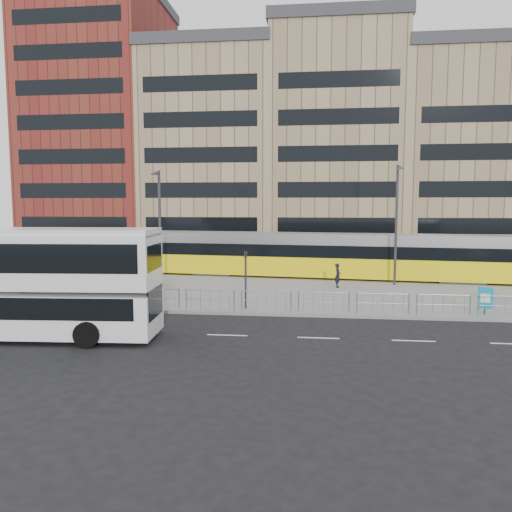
# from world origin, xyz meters

# --- Properties ---
(ground) EXTENTS (120.00, 120.00, 0.00)m
(ground) POSITION_xyz_m (0.00, 0.00, 0.00)
(ground) COLOR black
(ground) RESTS_ON ground
(plaza) EXTENTS (64.00, 24.00, 0.15)m
(plaza) POSITION_xyz_m (0.00, 12.00, 0.07)
(plaza) COLOR slate
(plaza) RESTS_ON ground
(kerb) EXTENTS (64.00, 0.25, 0.17)m
(kerb) POSITION_xyz_m (0.00, 0.05, 0.07)
(kerb) COLOR gray
(kerb) RESTS_ON ground
(building_row) EXTENTS (70.40, 18.40, 31.20)m
(building_row) POSITION_xyz_m (1.55, 34.27, 12.91)
(building_row) COLOR maroon
(building_row) RESTS_ON ground
(pedestrian_barrier) EXTENTS (32.07, 0.07, 1.10)m
(pedestrian_barrier) POSITION_xyz_m (2.00, 0.50, 0.98)
(pedestrian_barrier) COLOR #93969B
(pedestrian_barrier) RESTS_ON plaza
(road_markings) EXTENTS (62.00, 0.12, 0.01)m
(road_markings) POSITION_xyz_m (1.00, -4.00, 0.01)
(road_markings) COLOR white
(road_markings) RESTS_ON ground
(double_decker_bus) EXTENTS (11.97, 3.58, 4.73)m
(double_decker_bus) POSITION_xyz_m (-10.79, -5.39, 2.56)
(double_decker_bus) COLOR white
(double_decker_bus) RESTS_ON ground
(tram) EXTENTS (28.89, 5.90, 3.39)m
(tram) POSITION_xyz_m (3.13, 12.95, 1.85)
(tram) COLOR yellow
(tram) RESTS_ON plaza
(ad_panel) EXTENTS (0.73, 0.25, 1.39)m
(ad_panel) POSITION_xyz_m (10.49, 1.03, 0.96)
(ad_panel) COLOR #2D2D30
(ad_panel) RESTS_ON plaza
(pedestrian) EXTENTS (0.46, 0.64, 1.64)m
(pedestrian) POSITION_xyz_m (3.40, 8.48, 0.97)
(pedestrian) COLOR black
(pedestrian) RESTS_ON plaza
(traffic_light_west) EXTENTS (0.19, 0.22, 3.10)m
(traffic_light_west) POSITION_xyz_m (-1.85, 1.01, 2.12)
(traffic_light_west) COLOR #2D2D30
(traffic_light_west) RESTS_ON plaza
(lamp_post_west) EXTENTS (0.45, 1.04, 7.82)m
(lamp_post_west) POSITION_xyz_m (-8.44, 6.98, 4.43)
(lamp_post_west) COLOR #2D2D30
(lamp_post_west) RESTS_ON plaza
(lamp_post_east) EXTENTS (0.45, 1.04, 8.28)m
(lamp_post_east) POSITION_xyz_m (7.40, 10.02, 4.66)
(lamp_post_east) COLOR #2D2D30
(lamp_post_east) RESTS_ON plaza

